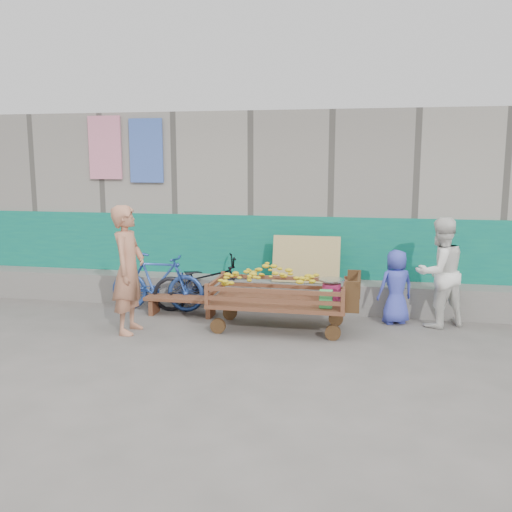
% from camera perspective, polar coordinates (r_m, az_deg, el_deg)
% --- Properties ---
extents(ground, '(80.00, 80.00, 0.00)m').
position_cam_1_polar(ground, '(6.61, 0.14, -10.38)').
color(ground, '#57544F').
rests_on(ground, ground).
extents(building_wall, '(12.00, 3.50, 3.00)m').
position_cam_1_polar(building_wall, '(10.24, 4.52, 5.14)').
color(building_wall, gray).
rests_on(building_wall, ground).
extents(banana_cart, '(1.97, 0.90, 0.84)m').
position_cam_1_polar(banana_cart, '(7.61, 2.02, -3.22)').
color(banana_cart, '#552917').
rests_on(banana_cart, ground).
extents(bench, '(1.09, 0.33, 0.27)m').
position_cam_1_polar(bench, '(8.46, -7.41, -4.57)').
color(bench, '#552917').
rests_on(bench, ground).
extents(vendor_man, '(0.42, 0.63, 1.68)m').
position_cam_1_polar(vendor_man, '(7.62, -12.64, -1.33)').
color(vendor_man, '#B57556').
rests_on(vendor_man, ground).
extents(woman, '(0.92, 0.86, 1.50)m').
position_cam_1_polar(woman, '(8.12, 17.90, -1.57)').
color(woman, white).
rests_on(woman, ground).
extents(child, '(0.60, 0.51, 1.04)m').
position_cam_1_polar(child, '(8.14, 13.81, -3.01)').
color(child, '#3D48BD').
rests_on(child, ground).
extents(bicycle_dark, '(1.66, 1.09, 0.83)m').
position_cam_1_polar(bicycle_dark, '(8.69, -5.08, -2.70)').
color(bicycle_dark, black).
rests_on(bicycle_dark, ground).
extents(bicycle_blue, '(1.47, 0.42, 0.88)m').
position_cam_1_polar(bicycle_blue, '(8.72, -9.85, -2.57)').
color(bicycle_blue, '#244393').
rests_on(bicycle_blue, ground).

